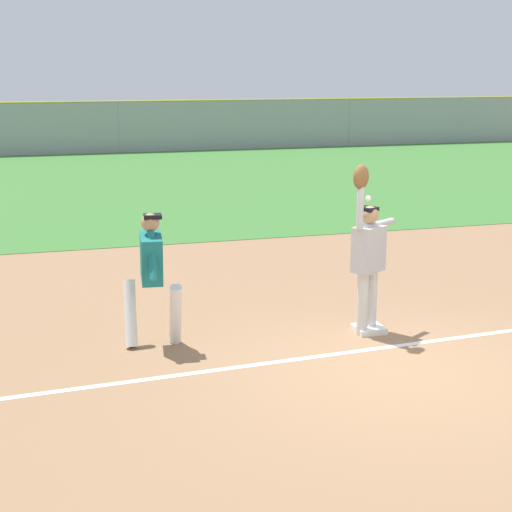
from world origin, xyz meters
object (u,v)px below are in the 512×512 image
object	(u,v)px
first_base	(369,329)
baseball	(368,198)
parked_car_green	(267,127)
fielder	(368,252)
parked_car_blue	(125,132)
parked_car_red	(384,125)
runner	(152,270)

from	to	relation	value
first_base	baseball	size ratio (longest dim) A/B	5.14
parked_car_green	first_base	bearing A→B (deg)	-103.22
fielder	parked_car_green	xyz separation A→B (m)	(7.29, 27.79, -0.45)
first_base	parked_car_blue	distance (m)	26.87
parked_car_red	parked_car_blue	bearing A→B (deg)	-174.22
first_base	baseball	world-z (taller)	baseball
parked_car_blue	parked_car_red	world-z (taller)	same
fielder	runner	distance (m)	2.81
fielder	parked_car_red	world-z (taller)	fielder
parked_car_blue	baseball	bearing A→B (deg)	-91.48
parked_car_blue	parked_car_red	xyz separation A→B (m)	(13.08, 0.84, 0.00)
runner	baseball	world-z (taller)	baseball
baseball	parked_car_green	bearing A→B (deg)	75.16
fielder	runner	bearing A→B (deg)	52.97
first_base	parked_car_green	size ratio (longest dim) A/B	0.09
baseball	parked_car_green	world-z (taller)	baseball
runner	fielder	bearing A→B (deg)	-0.25
first_base	parked_car_green	world-z (taller)	parked_car_green
first_base	fielder	size ratio (longest dim) A/B	0.17
first_base	fielder	bearing A→B (deg)	-156.42
runner	parked_car_blue	size ratio (longest dim) A/B	0.39
baseball	parked_car_green	xyz separation A→B (m)	(7.44, 28.07, -1.20)
fielder	parked_car_blue	distance (m)	26.90
baseball	first_base	bearing A→B (deg)	54.97
parked_car_green	parked_car_red	world-z (taller)	same
first_base	runner	distance (m)	3.03
parked_car_red	fielder	bearing A→B (deg)	-113.68
parked_car_blue	parked_car_green	distance (m)	7.02
parked_car_green	parked_car_blue	bearing A→B (deg)	-171.30
parked_car_blue	parked_car_green	world-z (taller)	same
fielder	parked_car_blue	bearing A→B (deg)	-31.59
first_base	baseball	xyz separation A→B (m)	(-0.21, -0.31, 1.83)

